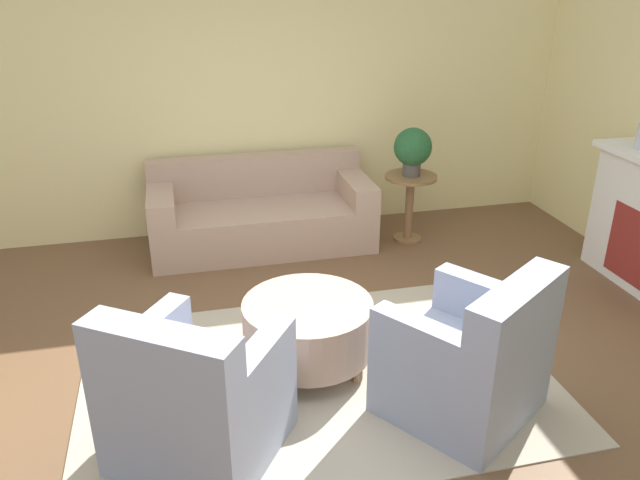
{
  "coord_description": "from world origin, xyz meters",
  "views": [
    {
      "loc": [
        -0.77,
        -3.32,
        2.51
      ],
      "look_at": [
        0.15,
        0.55,
        0.75
      ],
      "focal_mm": 35.0,
      "sensor_mm": 36.0,
      "label": 1
    }
  ],
  "objects_px": {
    "armchair_left": "(194,401)",
    "armchair_right": "(470,361)",
    "ottoman_table": "(308,326)",
    "couch": "(261,215)",
    "side_table": "(410,197)",
    "potted_plant_on_side_table": "(413,149)"
  },
  "relations": [
    {
      "from": "armchair_right",
      "to": "potted_plant_on_side_table",
      "type": "xyz_separation_m",
      "value": [
        0.59,
        2.55,
        0.57
      ]
    },
    {
      "from": "armchair_left",
      "to": "armchair_right",
      "type": "xyz_separation_m",
      "value": [
        1.6,
        0.0,
        0.0
      ]
    },
    {
      "from": "armchair_left",
      "to": "armchair_right",
      "type": "height_order",
      "value": "same"
    },
    {
      "from": "armchair_left",
      "to": "ottoman_table",
      "type": "bearing_deg",
      "value": 41.84
    },
    {
      "from": "side_table",
      "to": "ottoman_table",
      "type": "bearing_deg",
      "value": -127.48
    },
    {
      "from": "ottoman_table",
      "to": "potted_plant_on_side_table",
      "type": "relative_size",
      "value": 1.89
    },
    {
      "from": "ottoman_table",
      "to": "potted_plant_on_side_table",
      "type": "xyz_separation_m",
      "value": [
        1.42,
        1.85,
        0.63
      ]
    },
    {
      "from": "couch",
      "to": "side_table",
      "type": "distance_m",
      "value": 1.45
    },
    {
      "from": "armchair_left",
      "to": "ottoman_table",
      "type": "relative_size",
      "value": 1.29
    },
    {
      "from": "couch",
      "to": "potted_plant_on_side_table",
      "type": "bearing_deg",
      "value": -9.82
    },
    {
      "from": "armchair_right",
      "to": "ottoman_table",
      "type": "relative_size",
      "value": 1.29
    },
    {
      "from": "armchair_left",
      "to": "potted_plant_on_side_table",
      "type": "xyz_separation_m",
      "value": [
        2.19,
        2.55,
        0.57
      ]
    },
    {
      "from": "side_table",
      "to": "armchair_right",
      "type": "bearing_deg",
      "value": -103.07
    },
    {
      "from": "side_table",
      "to": "potted_plant_on_side_table",
      "type": "relative_size",
      "value": 1.46
    },
    {
      "from": "ottoman_table",
      "to": "side_table",
      "type": "bearing_deg",
      "value": 52.52
    },
    {
      "from": "armchair_left",
      "to": "ottoman_table",
      "type": "distance_m",
      "value": 1.04
    },
    {
      "from": "couch",
      "to": "ottoman_table",
      "type": "distance_m",
      "value": 2.1
    },
    {
      "from": "armchair_left",
      "to": "armchair_right",
      "type": "distance_m",
      "value": 1.6
    },
    {
      "from": "couch",
      "to": "ottoman_table",
      "type": "relative_size",
      "value": 2.4
    },
    {
      "from": "armchair_left",
      "to": "side_table",
      "type": "distance_m",
      "value": 3.36
    },
    {
      "from": "side_table",
      "to": "potted_plant_on_side_table",
      "type": "distance_m",
      "value": 0.48
    },
    {
      "from": "potted_plant_on_side_table",
      "to": "armchair_right",
      "type": "bearing_deg",
      "value": -103.07
    }
  ]
}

